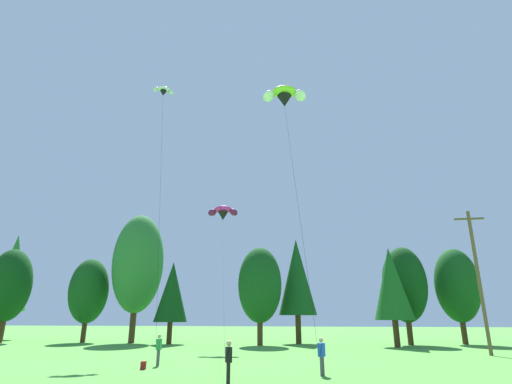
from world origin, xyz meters
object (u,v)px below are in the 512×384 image
kite_flyer_near (159,347)px  backpack (143,365)px  parafoil_kite_mid_magenta (223,213)px  kite_flyer_mid (229,359)px  parafoil_kite_high_white (163,91)px  utility_pole (478,276)px  parafoil_kite_far_lime_white (284,96)px  kite_flyer_far (322,353)px

kite_flyer_near → backpack: (-0.15, -1.60, -0.79)m
kite_flyer_near → parafoil_kite_mid_magenta: parafoil_kite_mid_magenta is taller
backpack → kite_flyer_mid: bearing=-137.4°
parafoil_kite_high_white → parafoil_kite_mid_magenta: parafoil_kite_high_white is taller
utility_pole → parafoil_kite_far_lime_white: size_ratio=0.54×
kite_flyer_near → parafoil_kite_mid_magenta: 17.55m
kite_flyer_mid → parafoil_kite_mid_magenta: bearing=104.7°
utility_pole → parafoil_kite_high_white: 34.12m
parafoil_kite_mid_magenta → backpack: bearing=-91.8°
backpack → kite_flyer_far: bearing=-106.6°
utility_pole → kite_flyer_near: size_ratio=6.27×
utility_pole → kite_flyer_mid: bearing=-136.1°
utility_pole → parafoil_kite_high_white: bearing=174.1°
kite_flyer_far → backpack: (-9.29, 1.03, -0.79)m
kite_flyer_mid → parafoil_kite_far_lime_white: 22.53m
parafoil_kite_far_lime_white → backpack: size_ratio=49.46×
backpack → utility_pole: bearing=-72.8°
kite_flyer_far → backpack: bearing=173.7°
kite_flyer_near → parafoil_kite_far_lime_white: 21.29m
utility_pole → kite_flyer_far: 17.62m
parafoil_kite_far_lime_white → kite_flyer_far: bearing=-76.5°
kite_flyer_mid → parafoil_kite_mid_magenta: parafoil_kite_mid_magenta is taller
kite_flyer_near → parafoil_kite_high_white: parafoil_kite_high_white is taller
kite_flyer_mid → kite_flyer_far: bearing=39.1°
utility_pole → kite_flyer_near: (-21.11, -9.48, -4.58)m
kite_flyer_far → parafoil_kite_high_white: 32.73m
backpack → kite_flyer_near: bearing=-15.8°
kite_flyer_mid → parafoil_kite_far_lime_white: (1.76, 11.71, 19.16)m
kite_flyer_far → parafoil_kite_far_lime_white: size_ratio=0.09×
parafoil_kite_far_lime_white → kite_flyer_mid: bearing=-98.6°
kite_flyer_mid → kite_flyer_far: (3.82, 3.10, 0.00)m
parafoil_kite_far_lime_white → backpack: 22.54m
utility_pole → kite_flyer_mid: 22.39m
parafoil_kite_high_white → parafoil_kite_mid_magenta: 14.98m
parafoil_kite_high_white → parafoil_kite_far_lime_white: (13.38, -6.30, -5.54)m
kite_flyer_mid → backpack: size_ratio=4.23×
kite_flyer_mid → kite_flyer_far: same height
utility_pole → parafoil_kite_mid_magenta: 22.21m
parafoil_kite_mid_magenta → kite_flyer_mid: bearing=-75.3°
parafoil_kite_high_white → backpack: (6.15, -13.89, -25.49)m
utility_pole → backpack: utility_pole is taller
parafoil_kite_mid_magenta → backpack: (-0.46, -15.01, -12.09)m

